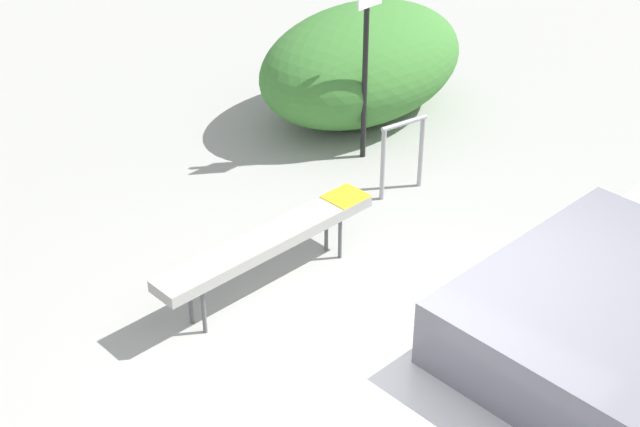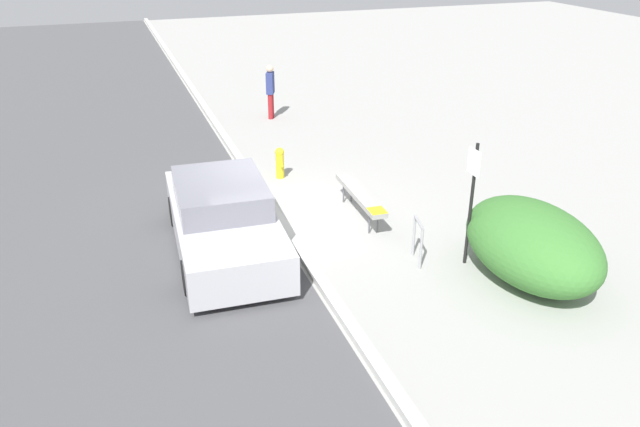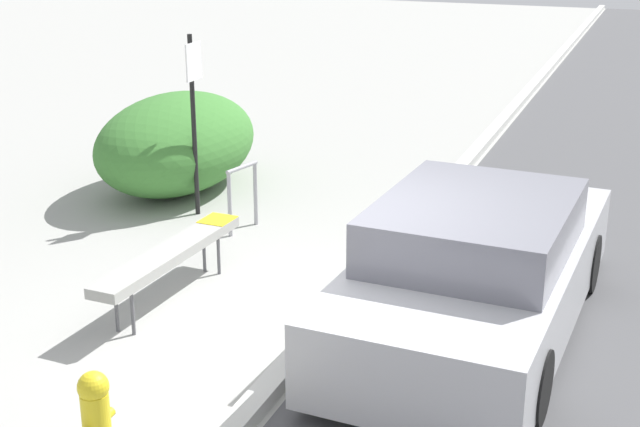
% 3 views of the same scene
% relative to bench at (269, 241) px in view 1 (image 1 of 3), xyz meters
% --- Properties ---
extents(ground_plane, '(60.00, 60.00, 0.00)m').
position_rel_bench_xyz_m(ground_plane, '(-0.38, -1.68, -0.50)').
color(ground_plane, '#9E9E99').
extents(curb, '(60.00, 0.20, 0.13)m').
position_rel_bench_xyz_m(curb, '(-0.38, -1.68, -0.43)').
color(curb, '#B7B7B2').
rests_on(curb, ground_plane).
extents(bench, '(2.27, 0.42, 0.57)m').
position_rel_bench_xyz_m(bench, '(0.00, 0.00, 0.00)').
color(bench, '#515156').
rests_on(bench, ground_plane).
extents(bike_rack, '(0.55, 0.17, 0.83)m').
position_rel_bench_xyz_m(bike_rack, '(2.11, 0.24, 0.00)').
color(bike_rack, '#99999E').
rests_on(bike_rack, ground_plane).
extents(sign_post, '(0.36, 0.08, 2.30)m').
position_rel_bench_xyz_m(sign_post, '(2.44, 1.05, 0.89)').
color(sign_post, black).
rests_on(sign_post, ground_plane).
extents(shrub_hedge, '(2.91, 1.88, 1.35)m').
position_rel_bench_xyz_m(shrub_hedge, '(3.27, 1.81, 0.18)').
color(shrub_hedge, '#3D7A33').
rests_on(shrub_hedge, ground_plane).
extents(parked_car_near, '(4.47, 1.98, 1.33)m').
position_rel_bench_xyz_m(parked_car_near, '(0.43, -2.97, 0.12)').
color(parked_car_near, black).
rests_on(parked_car_near, ground_plane).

